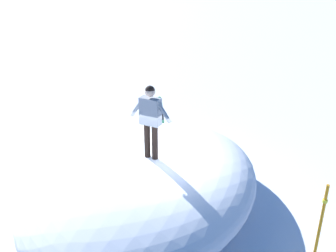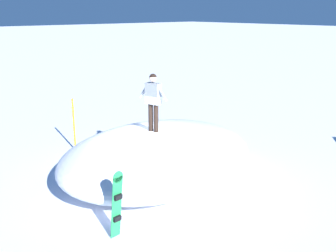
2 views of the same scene
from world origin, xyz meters
name	(u,v)px [view 2 (image 2 of 2)]	position (x,y,z in m)	size (l,w,h in m)	color
ground	(144,178)	(0.00, 0.00, 0.00)	(240.00, 240.00, 0.00)	white
snow_mound	(158,154)	(0.20, 0.41, 0.72)	(6.72, 5.08, 1.44)	white
snowboarder_standing	(153,97)	(0.06, 0.36, 2.47)	(1.03, 0.31, 1.72)	black
snowboard_primary_upright	(117,204)	(2.29, -2.51, 0.84)	(0.23, 0.28, 1.63)	#1E8C47
backpack_near	(136,132)	(-3.48, 2.32, 0.21)	(0.50, 0.52, 0.41)	#1E2333
trail_marker_pole	(74,124)	(-3.66, -0.28, 1.00)	(0.10, 0.10, 1.92)	orange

